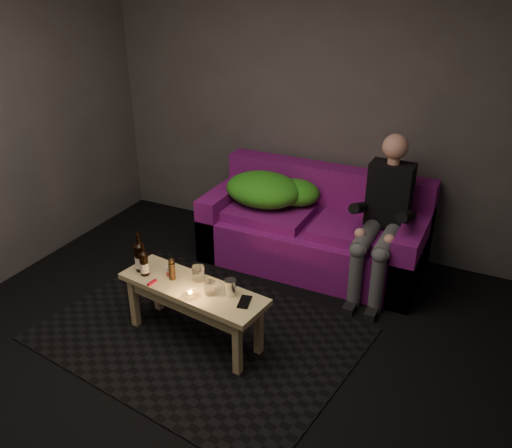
{
  "coord_description": "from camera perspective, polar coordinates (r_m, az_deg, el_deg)",
  "views": [
    {
      "loc": [
        1.65,
        -2.24,
        2.48
      ],
      "look_at": [
        -0.05,
        1.23,
        0.57
      ],
      "focal_mm": 38.0,
      "sensor_mm": 36.0,
      "label": 1
    }
  ],
  "objects": [
    {
      "name": "smartphone",
      "position": [
        3.58,
        -1.21,
        -8.2
      ],
      "size": [
        0.11,
        0.16,
        0.01
      ],
      "primitive_type": "cube",
      "rotation": [
        0.0,
        0.0,
        0.24
      ],
      "color": "black",
      "rests_on": "coffee_table"
    },
    {
      "name": "person",
      "position": [
        4.38,
        13.26,
        0.98
      ],
      "size": [
        0.34,
        0.79,
        1.27
      ],
      "color": "black",
      "rests_on": "sofa"
    },
    {
      "name": "steel_cup",
      "position": [
        3.64,
        -2.71,
        -6.67
      ],
      "size": [
        0.1,
        0.1,
        0.11
      ],
      "primitive_type": "cylinder",
      "rotation": [
        0.0,
        0.0,
        -0.31
      ],
      "color": "silver",
      "rests_on": "coffee_table"
    },
    {
      "name": "green_blanket",
      "position": [
        4.83,
        1.44,
        3.59
      ],
      "size": [
        0.84,
        0.57,
        0.28
      ],
      "color": "#218C19",
      "rests_on": "sofa"
    },
    {
      "name": "floor",
      "position": [
        3.73,
        -7.95,
        -15.66
      ],
      "size": [
        4.5,
        4.5,
        0.0
      ],
      "primitive_type": "plane",
      "color": "black",
      "rests_on": "ground"
    },
    {
      "name": "tumbler_back",
      "position": [
        3.81,
        -6.1,
        -5.18
      ],
      "size": [
        0.09,
        0.09,
        0.1
      ],
      "primitive_type": "cylinder",
      "rotation": [
        0.0,
        0.0,
        0.01
      ],
      "color": "white",
      "rests_on": "coffee_table"
    },
    {
      "name": "beer_bottle_a",
      "position": [
        3.96,
        -12.13,
        -3.42
      ],
      "size": [
        0.07,
        0.07,
        0.3
      ],
      "color": "black",
      "rests_on": "coffee_table"
    },
    {
      "name": "tealight",
      "position": [
        3.65,
        -6.94,
        -7.29
      ],
      "size": [
        0.06,
        0.06,
        0.04
      ],
      "color": "white",
      "rests_on": "coffee_table"
    },
    {
      "name": "coffee_table",
      "position": [
        3.81,
        -6.65,
        -7.54
      ],
      "size": [
        1.13,
        0.49,
        0.45
      ],
      "rotation": [
        0.0,
        0.0,
        -0.14
      ],
      "color": "tan",
      "rests_on": "rug"
    },
    {
      "name": "sofa",
      "position": [
        4.82,
        6.21,
        -0.8
      ],
      "size": [
        1.9,
        0.85,
        0.82
      ],
      "color": "#650D62",
      "rests_on": "floor"
    },
    {
      "name": "salt_shaker",
      "position": [
        3.88,
        -9.14,
        -5.0
      ],
      "size": [
        0.04,
        0.04,
        0.08
      ],
      "primitive_type": "cylinder",
      "rotation": [
        0.0,
        0.0,
        -0.17
      ],
      "color": "silver",
      "rests_on": "coffee_table"
    },
    {
      "name": "room",
      "position": [
        3.29,
        -5.17,
        11.45
      ],
      "size": [
        4.5,
        4.5,
        4.5
      ],
      "color": "silver",
      "rests_on": "ground"
    },
    {
      "name": "beer_bottle_b",
      "position": [
        3.91,
        -11.69,
        -4.07
      ],
      "size": [
        0.06,
        0.06,
        0.25
      ],
      "color": "black",
      "rests_on": "coffee_table"
    },
    {
      "name": "pepper_mill",
      "position": [
        3.84,
        -8.83,
        -4.93
      ],
      "size": [
        0.06,
        0.06,
        0.13
      ],
      "primitive_type": "cylinder",
      "rotation": [
        0.0,
        0.0,
        -0.23
      ],
      "color": "black",
      "rests_on": "coffee_table"
    },
    {
      "name": "tumbler_front",
      "position": [
        3.66,
        -4.87,
        -6.68
      ],
      "size": [
        0.1,
        0.1,
        0.1
      ],
      "primitive_type": "cylinder",
      "rotation": [
        0.0,
        0.0,
        0.33
      ],
      "color": "white",
      "rests_on": "coffee_table"
    },
    {
      "name": "red_lighter",
      "position": [
        3.84,
        -10.89,
        -6.07
      ],
      "size": [
        0.03,
        0.08,
        0.01
      ],
      "primitive_type": "cube",
      "rotation": [
        0.0,
        0.0,
        -0.14
      ],
      "color": "red",
      "rests_on": "coffee_table"
    },
    {
      "name": "rug",
      "position": [
        4.06,
        -6.0,
        -11.44
      ],
      "size": [
        2.38,
        1.87,
        0.01
      ],
      "primitive_type": "cube",
      "rotation": [
        0.0,
        0.0,
        -0.14
      ],
      "color": "black",
      "rests_on": "floor"
    }
  ]
}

